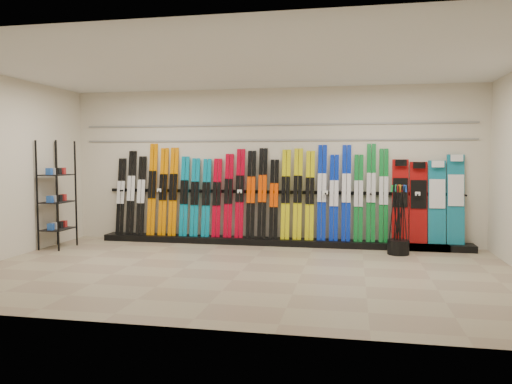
# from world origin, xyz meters

# --- Properties ---
(floor) EXTENTS (8.00, 8.00, 0.00)m
(floor) POSITION_xyz_m (0.00, 0.00, 0.00)
(floor) COLOR gray
(floor) RESTS_ON ground
(back_wall) EXTENTS (8.00, 0.00, 8.00)m
(back_wall) POSITION_xyz_m (0.00, 2.50, 1.50)
(back_wall) COLOR beige
(back_wall) RESTS_ON floor
(ceiling) EXTENTS (8.00, 8.00, 0.00)m
(ceiling) POSITION_xyz_m (0.00, 0.00, 3.00)
(ceiling) COLOR silver
(ceiling) RESTS_ON back_wall
(ski_rack_base) EXTENTS (8.00, 0.40, 0.12)m
(ski_rack_base) POSITION_xyz_m (0.22, 2.28, 0.06)
(ski_rack_base) COLOR black
(ski_rack_base) RESTS_ON floor
(skis) EXTENTS (5.37, 0.28, 1.83)m
(skis) POSITION_xyz_m (-0.42, 2.35, 0.95)
(skis) COLOR black
(skis) RESTS_ON ski_rack_base
(snowboards) EXTENTS (1.26, 0.25, 1.61)m
(snowboards) POSITION_xyz_m (2.94, 2.36, 0.88)
(snowboards) COLOR #990C0C
(snowboards) RESTS_ON ski_rack_base
(accessory_rack) EXTENTS (0.40, 0.60, 1.98)m
(accessory_rack) POSITION_xyz_m (-3.75, 1.20, 0.99)
(accessory_rack) COLOR black
(accessory_rack) RESTS_ON floor
(pole_bin) EXTENTS (0.37, 0.37, 0.25)m
(pole_bin) POSITION_xyz_m (2.38, 1.75, 0.12)
(pole_bin) COLOR black
(pole_bin) RESTS_ON floor
(ski_poles) EXTENTS (0.35, 0.34, 1.18)m
(ski_poles) POSITION_xyz_m (2.38, 1.76, 0.61)
(ski_poles) COLOR black
(ski_poles) RESTS_ON pole_bin
(slatwall_rail_0) EXTENTS (7.60, 0.02, 0.03)m
(slatwall_rail_0) POSITION_xyz_m (0.00, 2.48, 2.00)
(slatwall_rail_0) COLOR gray
(slatwall_rail_0) RESTS_ON back_wall
(slatwall_rail_1) EXTENTS (7.60, 0.02, 0.03)m
(slatwall_rail_1) POSITION_xyz_m (0.00, 2.48, 2.30)
(slatwall_rail_1) COLOR gray
(slatwall_rail_1) RESTS_ON back_wall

